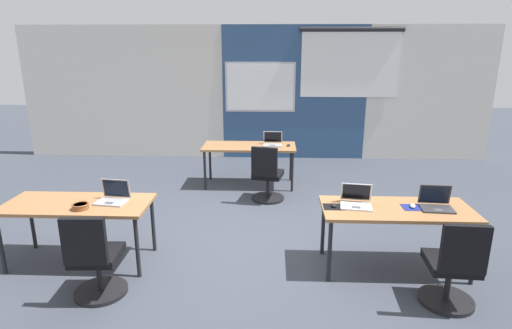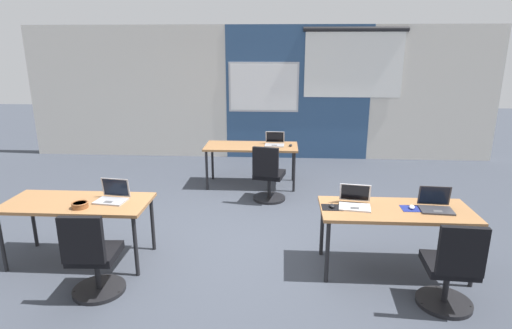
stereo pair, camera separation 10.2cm
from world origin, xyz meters
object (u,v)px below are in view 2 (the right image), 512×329
(laptop_far_right, at_px, (275,142))
(snack_bowl, at_px, (80,205))
(chair_near_left_inner, at_px, (93,261))
(chair_far_right, at_px, (268,178))
(laptop_near_right_end, at_px, (436,205))
(laptop_near_right_inner, at_px, (355,202))
(mouse_far_right, at_px, (291,145))
(desk_far_center, at_px, (251,149))
(desk_near_right, at_px, (395,214))
(laptop_near_left_inner, at_px, (112,196))
(mouse_near_right_inner, at_px, (332,206))
(chair_near_right_end, at_px, (451,273))
(mouse_near_right_end, at_px, (412,207))
(desk_near_left, at_px, (78,207))

(laptop_far_right, height_order, snack_bowl, laptop_far_right)
(chair_near_left_inner, height_order, chair_far_right, same)
(laptop_near_right_end, xyz_separation_m, laptop_near_right_inner, (-0.84, 0.04, -0.00))
(mouse_far_right, bearing_deg, laptop_near_right_end, -61.89)
(desk_far_center, bearing_deg, mouse_far_right, -1.37)
(desk_near_right, distance_m, laptop_near_left_inner, 3.12)
(desk_far_center, height_order, laptop_near_left_inner, laptop_near_left_inner)
(desk_near_right, xyz_separation_m, laptop_near_left_inner, (-3.11, 0.06, 0.11))
(desk_near_right, xyz_separation_m, mouse_near_right_inner, (-0.68, -0.01, 0.08))
(chair_near_left_inner, distance_m, snack_bowl, 0.72)
(desk_far_center, distance_m, snack_bowl, 3.39)
(laptop_near_right_end, height_order, snack_bowl, laptop_near_right_end)
(desk_near_right, relative_size, chair_far_right, 1.74)
(mouse_near_right_inner, bearing_deg, chair_far_right, 110.24)
(laptop_far_right, height_order, mouse_far_right, laptop_far_right)
(chair_near_left_inner, relative_size, mouse_near_right_inner, 9.07)
(chair_near_right_end, xyz_separation_m, chair_far_right, (-1.78, 2.73, 0.00))
(desk_near_right, bearing_deg, laptop_near_left_inner, 178.92)
(chair_far_right, distance_m, laptop_near_right_inner, 2.25)
(desk_far_center, height_order, laptop_near_right_inner, laptop_near_right_inner)
(chair_near_left_inner, distance_m, mouse_near_right_end, 3.31)
(desk_far_center, bearing_deg, desk_near_left, -122.01)
(desk_near_right, height_order, laptop_near_right_end, laptop_near_right_end)
(mouse_far_right, height_order, laptop_near_right_inner, laptop_near_right_inner)
(laptop_near_left_inner, height_order, laptop_near_right_end, same)
(desk_far_center, xyz_separation_m, mouse_near_right_end, (1.92, -2.79, 0.08))
(laptop_far_right, bearing_deg, mouse_near_right_inner, -74.93)
(laptop_near_left_inner, relative_size, snack_bowl, 2.04)
(laptop_near_left_inner, bearing_deg, laptop_near_right_end, 6.64)
(laptop_near_right_inner, distance_m, mouse_near_right_inner, 0.26)
(desk_near_right, distance_m, chair_near_left_inner, 3.14)
(laptop_near_right_inner, height_order, mouse_near_right_inner, laptop_near_right_inner)
(laptop_near_right_end, xyz_separation_m, chair_far_right, (-1.84, 2.02, -0.39))
(chair_near_right_end, xyz_separation_m, mouse_near_right_inner, (-1.03, 0.70, 0.36))
(chair_near_right_end, bearing_deg, laptop_near_left_inner, -8.95)
(mouse_near_right_inner, bearing_deg, desk_far_center, 110.92)
(laptop_far_right, bearing_deg, chair_far_right, -93.72)
(mouse_near_right_inner, bearing_deg, desk_near_left, 179.88)
(mouse_near_right_end, height_order, laptop_near_right_inner, laptop_near_right_inner)
(laptop_near_right_end, relative_size, chair_near_right_end, 0.38)
(chair_near_left_inner, bearing_deg, mouse_near_right_inner, -166.59)
(mouse_near_right_inner, bearing_deg, laptop_near_right_inner, 12.64)
(chair_near_right_end, bearing_deg, mouse_near_right_inner, -30.78)
(mouse_far_right, bearing_deg, mouse_near_right_inner, -81.97)
(chair_near_left_inner, height_order, mouse_near_right_inner, chair_near_left_inner)
(laptop_near_left_inner, bearing_deg, chair_near_right_end, -4.97)
(chair_far_right, bearing_deg, desk_near_left, 56.66)
(laptop_far_right, bearing_deg, chair_near_right_end, -62.64)
(laptop_near_left_inner, xyz_separation_m, chair_far_right, (1.69, 1.97, -0.39))
(laptop_far_right, xyz_separation_m, chair_far_right, (-0.08, -0.83, -0.39))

